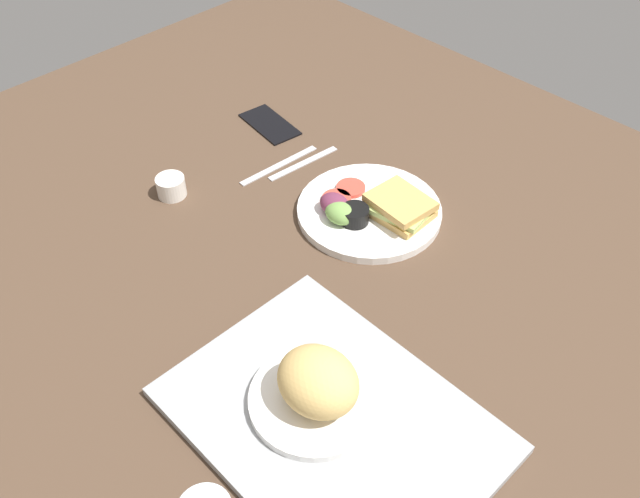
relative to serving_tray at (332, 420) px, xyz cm
name	(u,v)px	position (x,y,z in cm)	size (l,w,h in cm)	color
ground_plane	(340,269)	(21.51, -23.94, -2.30)	(190.00, 150.00, 3.00)	#4C3828
serving_tray	(332,420)	(0.00, 0.00, 0.00)	(45.00, 33.00, 1.60)	#9EA0A3
bread_plate_near	(317,387)	(2.99, -0.08, 4.78)	(19.05, 19.05, 9.69)	white
plate_with_salad	(371,210)	(26.04, -36.68, 0.97)	(27.13, 27.13, 5.40)	white
espresso_cup	(171,187)	(57.50, -14.16, 1.20)	(5.60, 5.60, 4.00)	silver
fork	(303,163)	(46.71, -39.10, -0.55)	(17.00, 1.40, 0.50)	#B7B7BC
knife	(279,165)	(49.71, -35.10, -0.55)	(19.00, 1.40, 0.50)	#B7B7BC
cell_phone	(270,124)	(62.06, -43.55, -0.40)	(14.40, 7.20, 0.80)	black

